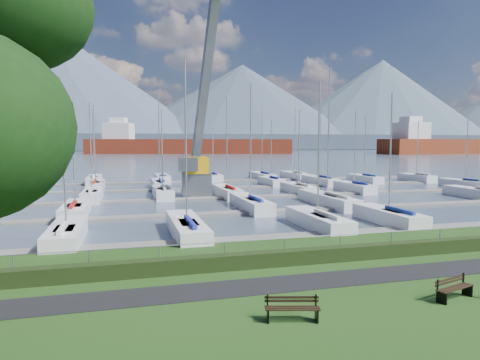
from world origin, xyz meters
name	(u,v)px	position (x,y,z in m)	size (l,w,h in m)	color
path	(331,279)	(0.00, -3.00, 0.01)	(160.00, 2.00, 0.04)	black
water	(138,152)	(0.00, 260.00, -0.40)	(800.00, 540.00, 0.20)	#455364
hedge	(307,256)	(0.00, -0.40, 0.35)	(80.00, 0.70, 0.70)	black
fence	(303,237)	(0.00, 0.00, 1.20)	(0.04, 0.04, 80.00)	gray
foothill	(135,142)	(0.00, 330.00, 6.00)	(900.00, 80.00, 12.00)	#3E4A5A
mountains	(140,99)	(7.35, 404.62, 46.68)	(1190.00, 360.00, 115.00)	#3E4D5A
docks	(206,199)	(0.00, 26.00, -0.22)	(90.00, 41.60, 0.25)	slate
bench_left	(292,309)	(-3.23, -6.51, 0.42)	(1.85, 0.87, 0.85)	black
bench_right	(454,288)	(3.37, -6.25, 0.42)	(1.85, 0.90, 0.85)	black
crane	(198,147)	(-0.25, 29.57, 5.33)	(5.08, 13.31, 22.35)	slate
cargo_ship_mid	(182,147)	(21.48, 213.06, 3.46)	(109.97, 43.70, 21.50)	maroon
cargo_ship_east	(452,146)	(162.38, 174.16, 3.61)	(93.15, 24.20, 21.50)	maroon
sailboat_fleet	(168,146)	(-3.63, 30.41, 5.39)	(75.29, 49.48, 13.49)	white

